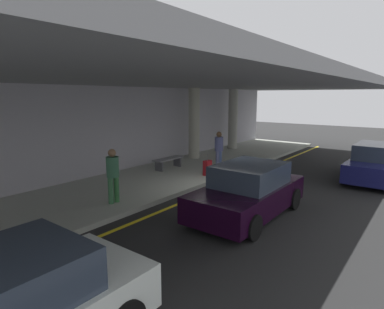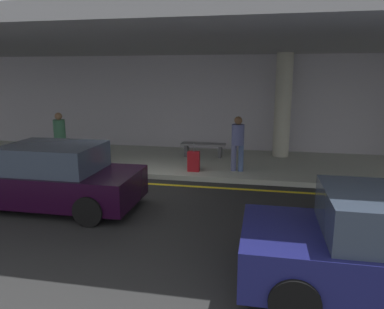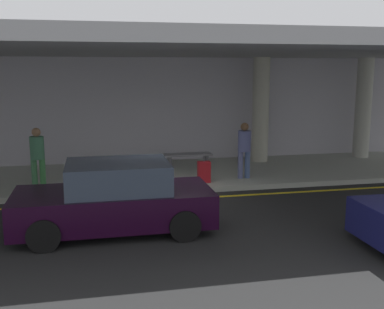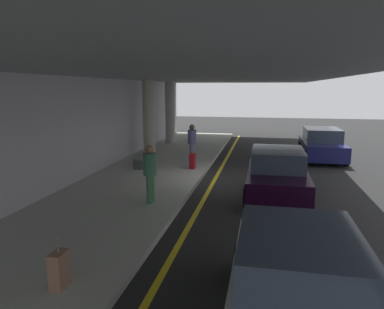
{
  "view_description": "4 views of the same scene",
  "coord_description": "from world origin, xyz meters",
  "px_view_note": "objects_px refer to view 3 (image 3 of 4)",
  "views": [
    {
      "loc": [
        -9.37,
        -5.77,
        3.4
      ],
      "look_at": [
        0.61,
        1.88,
        1.09
      ],
      "focal_mm": 30.01,
      "sensor_mm": 36.0,
      "label": 1
    },
    {
      "loc": [
        3.34,
        -9.01,
        3.03
      ],
      "look_at": [
        1.29,
        1.39,
        0.72
      ],
      "focal_mm": 34.0,
      "sensor_mm": 36.0,
      "label": 2
    },
    {
      "loc": [
        -1.81,
        -11.35,
        3.4
      ],
      "look_at": [
        0.93,
        1.51,
        1.0
      ],
      "focal_mm": 44.02,
      "sensor_mm": 36.0,
      "label": 3
    },
    {
      "loc": [
        -12.7,
        -1.24,
        3.4
      ],
      "look_at": [
        0.1,
        1.38,
        0.95
      ],
      "focal_mm": 33.18,
      "sensor_mm": 36.0,
      "label": 4
    }
  ],
  "objects_px": {
    "support_column_left_mid": "(261,110)",
    "traveler_with_luggage": "(244,147)",
    "person_waiting_for_ride": "(37,154)",
    "bench_metal": "(188,157)",
    "suitcase_upright_secondary": "(204,172)",
    "car_black": "(115,199)",
    "support_column_center": "(363,108)"
  },
  "relations": [
    {
      "from": "car_black",
      "to": "person_waiting_for_ride",
      "type": "relative_size",
      "value": 2.44
    },
    {
      "from": "support_column_center",
      "to": "suitcase_upright_secondary",
      "type": "xyz_separation_m",
      "value": [
        -6.7,
        -2.74,
        -1.51
      ]
    },
    {
      "from": "traveler_with_luggage",
      "to": "person_waiting_for_ride",
      "type": "distance_m",
      "value": 5.92
    },
    {
      "from": "support_column_left_mid",
      "to": "bench_metal",
      "type": "distance_m",
      "value": 3.18
    },
    {
      "from": "support_column_left_mid",
      "to": "bench_metal",
      "type": "relative_size",
      "value": 2.28
    },
    {
      "from": "car_black",
      "to": "suitcase_upright_secondary",
      "type": "bearing_deg",
      "value": 51.14
    },
    {
      "from": "support_column_left_mid",
      "to": "traveler_with_luggage",
      "type": "bearing_deg",
      "value": -119.62
    },
    {
      "from": "traveler_with_luggage",
      "to": "bench_metal",
      "type": "bearing_deg",
      "value": -41.76
    },
    {
      "from": "support_column_left_mid",
      "to": "support_column_center",
      "type": "bearing_deg",
      "value": 0.0
    },
    {
      "from": "support_column_left_mid",
      "to": "suitcase_upright_secondary",
      "type": "distance_m",
      "value": 4.14
    },
    {
      "from": "car_black",
      "to": "bench_metal",
      "type": "bearing_deg",
      "value": 64.38
    },
    {
      "from": "car_black",
      "to": "bench_metal",
      "type": "relative_size",
      "value": 2.56
    },
    {
      "from": "bench_metal",
      "to": "support_column_center",
      "type": "bearing_deg",
      "value": 5.37
    },
    {
      "from": "support_column_center",
      "to": "traveler_with_luggage",
      "type": "distance_m",
      "value": 5.99
    },
    {
      "from": "support_column_center",
      "to": "suitcase_upright_secondary",
      "type": "height_order",
      "value": "support_column_center"
    },
    {
      "from": "car_black",
      "to": "suitcase_upright_secondary",
      "type": "height_order",
      "value": "car_black"
    },
    {
      "from": "suitcase_upright_secondary",
      "to": "car_black",
      "type": "bearing_deg",
      "value": -149.37
    },
    {
      "from": "person_waiting_for_ride",
      "to": "traveler_with_luggage",
      "type": "bearing_deg",
      "value": 35.86
    },
    {
      "from": "car_black",
      "to": "person_waiting_for_ride",
      "type": "distance_m",
      "value": 4.09
    },
    {
      "from": "traveler_with_luggage",
      "to": "suitcase_upright_secondary",
      "type": "relative_size",
      "value": 1.87
    },
    {
      "from": "person_waiting_for_ride",
      "to": "suitcase_upright_secondary",
      "type": "distance_m",
      "value": 4.67
    },
    {
      "from": "car_black",
      "to": "person_waiting_for_ride",
      "type": "height_order",
      "value": "person_waiting_for_ride"
    },
    {
      "from": "traveler_with_luggage",
      "to": "suitcase_upright_secondary",
      "type": "bearing_deg",
      "value": 24.01
    },
    {
      "from": "support_column_center",
      "to": "person_waiting_for_ride",
      "type": "height_order",
      "value": "support_column_center"
    },
    {
      "from": "traveler_with_luggage",
      "to": "support_column_left_mid",
      "type": "bearing_deg",
      "value": -108.06
    },
    {
      "from": "traveler_with_luggage",
      "to": "bench_metal",
      "type": "xyz_separation_m",
      "value": [
        -1.36,
        1.82,
        -0.61
      ]
    },
    {
      "from": "suitcase_upright_secondary",
      "to": "bench_metal",
      "type": "height_order",
      "value": "suitcase_upright_secondary"
    },
    {
      "from": "bench_metal",
      "to": "support_column_left_mid",
      "type": "bearing_deg",
      "value": 12.98
    },
    {
      "from": "person_waiting_for_ride",
      "to": "bench_metal",
      "type": "bearing_deg",
      "value": 57.57
    },
    {
      "from": "car_black",
      "to": "person_waiting_for_ride",
      "type": "xyz_separation_m",
      "value": [
        -1.91,
        3.59,
        0.4
      ]
    },
    {
      "from": "traveler_with_luggage",
      "to": "person_waiting_for_ride",
      "type": "height_order",
      "value": "same"
    },
    {
      "from": "support_column_center",
      "to": "support_column_left_mid",
      "type": "bearing_deg",
      "value": 180.0
    }
  ]
}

